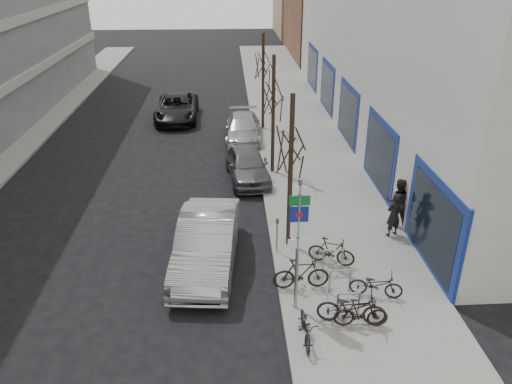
{
  "coord_description": "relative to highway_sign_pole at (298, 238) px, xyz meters",
  "views": [
    {
      "loc": [
        0.62,
        -11.45,
        9.36
      ],
      "look_at": [
        1.49,
        3.88,
        2.0
      ],
      "focal_mm": 35.0,
      "sensor_mm": 36.0,
      "label": 1
    }
  ],
  "objects": [
    {
      "name": "bike_near_left",
      "position": [
        0.1,
        -1.34,
        -1.84
      ],
      "size": [
        0.48,
        1.55,
        0.94
      ],
      "primitive_type": "imported",
      "rotation": [
        0.0,
        0.0,
        -0.01
      ],
      "color": "black",
      "rests_on": "sidewalk_east"
    },
    {
      "name": "tree_near",
      "position": [
        0.2,
        3.51,
        1.65
      ],
      "size": [
        1.8,
        1.8,
        5.5
      ],
      "color": "black",
      "rests_on": "ground"
    },
    {
      "name": "pedestrian_far",
      "position": [
        4.4,
        4.72,
        -1.38
      ],
      "size": [
        0.79,
        0.65,
        1.85
      ],
      "primitive_type": "imported",
      "rotation": [
        0.0,
        0.0,
        2.82
      ],
      "color": "black",
      "rests_on": "sidewalk_east"
    },
    {
      "name": "highway_sign_pole",
      "position": [
        0.0,
        0.0,
        0.0
      ],
      "size": [
        0.55,
        0.1,
        4.2
      ],
      "color": "gray",
      "rests_on": "ground"
    },
    {
      "name": "pedestrian_near",
      "position": [
        3.99,
        3.88,
        -1.47
      ],
      "size": [
        0.72,
        0.61,
        1.67
      ],
      "primitive_type": "imported",
      "rotation": [
        0.0,
        0.0,
        3.56
      ],
      "color": "black",
      "rests_on": "sidewalk_east"
    },
    {
      "name": "meter_back",
      "position": [
        -0.25,
        14.01,
        -1.54
      ],
      "size": [
        0.1,
        0.08,
        1.27
      ],
      "color": "gray",
      "rests_on": "sidewalk_east"
    },
    {
      "name": "sidewalk_east",
      "position": [
        2.1,
        10.01,
        -2.38
      ],
      "size": [
        5.0,
        70.0,
        0.15
      ],
      "primitive_type": "cube",
      "color": "slate",
      "rests_on": "ground"
    },
    {
      "name": "bike_rack",
      "position": [
        1.4,
        0.61,
        -1.8
      ],
      "size": [
        0.66,
        2.26,
        0.83
      ],
      "color": "gray",
      "rests_on": "sidewalk_east"
    },
    {
      "name": "bike_mid_curb",
      "position": [
        2.44,
        0.4,
        -1.83
      ],
      "size": [
        1.62,
        0.85,
        0.95
      ],
      "primitive_type": "imported",
      "rotation": [
        0.0,
        0.0,
        1.32
      ],
      "color": "black",
      "rests_on": "sidewalk_east"
    },
    {
      "name": "meter_mid",
      "position": [
        -0.25,
        8.51,
        -1.54
      ],
      "size": [
        0.1,
        0.08,
        1.27
      ],
      "color": "gray",
      "rests_on": "sidewalk_east"
    },
    {
      "name": "ground",
      "position": [
        -2.4,
        0.01,
        -2.46
      ],
      "size": [
        120.0,
        120.0,
        0.0
      ],
      "primitive_type": "plane",
      "color": "black",
      "rests_on": "ground"
    },
    {
      "name": "parked_car_back",
      "position": [
        -1.0,
        14.74,
        -1.78
      ],
      "size": [
        2.06,
        4.72,
        1.35
      ],
      "primitive_type": "imported",
      "rotation": [
        0.0,
        0.0,
        -0.04
      ],
      "color": "#9E9EA3",
      "rests_on": "ground"
    },
    {
      "name": "bike_near_right",
      "position": [
        1.66,
        -0.9,
        -1.85
      ],
      "size": [
        1.52,
        0.55,
        0.91
      ],
      "primitive_type": "imported",
      "rotation": [
        0.0,
        0.0,
        1.5
      ],
      "color": "black",
      "rests_on": "sidewalk_east"
    },
    {
      "name": "tree_mid",
      "position": [
        0.2,
        10.01,
        1.65
      ],
      "size": [
        1.8,
        1.8,
        5.5
      ],
      "color": "black",
      "rests_on": "ground"
    },
    {
      "name": "lane_car",
      "position": [
        -4.98,
        18.86,
        -1.71
      ],
      "size": [
        2.53,
        5.4,
        1.5
      ],
      "primitive_type": "imported",
      "rotation": [
        0.0,
        0.0,
        0.01
      ],
      "color": "black",
      "rests_on": "ground"
    },
    {
      "name": "bike_far_inner",
      "position": [
        1.45,
        2.18,
        -1.84
      ],
      "size": [
        1.62,
        1.03,
        0.95
      ],
      "primitive_type": "imported",
      "rotation": [
        0.0,
        0.0,
        1.17
      ],
      "color": "black",
      "rests_on": "sidewalk_east"
    },
    {
      "name": "bike_far_curb",
      "position": [
        1.44,
        -0.73,
        -1.73
      ],
      "size": [
        1.97,
        0.93,
        1.16
      ],
      "primitive_type": "imported",
      "rotation": [
        0.0,
        0.0,
        1.38
      ],
      "color": "black",
      "rests_on": "sidewalk_east"
    },
    {
      "name": "tree_far",
      "position": [
        0.2,
        16.51,
        1.65
      ],
      "size": [
        1.8,
        1.8,
        5.5
      ],
      "color": "black",
      "rests_on": "ground"
    },
    {
      "name": "meter_front",
      "position": [
        -0.25,
        3.01,
        -1.54
      ],
      "size": [
        0.1,
        0.08,
        1.27
      ],
      "color": "gray",
      "rests_on": "sidewalk_east"
    },
    {
      "name": "parked_car_mid",
      "position": [
        -1.0,
        9.46,
        -1.73
      ],
      "size": [
        2.19,
        4.42,
        1.45
      ],
      "primitive_type": "imported",
      "rotation": [
        0.0,
        0.0,
        0.11
      ],
      "color": "#55555B",
      "rests_on": "ground"
    },
    {
      "name": "parked_car_front",
      "position": [
        -2.6,
        2.52,
        -1.6
      ],
      "size": [
        2.27,
        5.37,
        1.72
      ],
      "primitive_type": "imported",
      "rotation": [
        0.0,
        0.0,
        -0.09
      ],
      "color": "#A4A4A9",
      "rests_on": "ground"
    },
    {
      "name": "brick_building_far",
      "position": [
        10.6,
        40.01,
        1.54
      ],
      "size": [
        12.0,
        14.0,
        8.0
      ],
      "primitive_type": "cube",
      "color": "brown",
      "rests_on": "ground"
    },
    {
      "name": "bike_mid_inner",
      "position": [
        0.29,
        0.92,
        -1.78
      ],
      "size": [
        1.74,
        0.56,
        1.05
      ],
      "primitive_type": "imported",
      "rotation": [
        0.0,
        0.0,
        1.6
      ],
      "color": "black",
      "rests_on": "sidewalk_east"
    }
  ]
}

